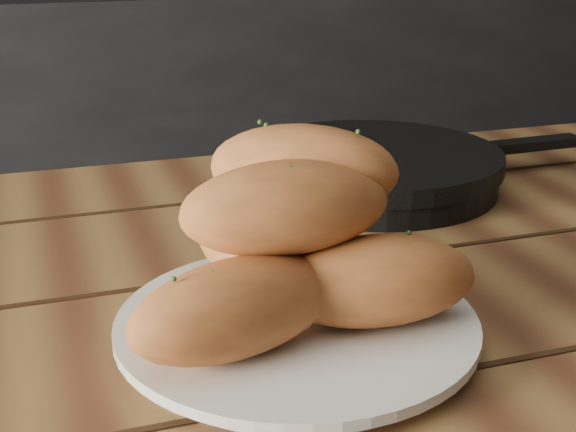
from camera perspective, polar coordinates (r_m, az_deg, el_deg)
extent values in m
cube|color=brown|center=(0.67, 10.01, -7.63)|extent=(1.56, 0.96, 0.04)
cylinder|color=white|center=(0.60, 0.62, -8.24)|extent=(0.24, 0.24, 0.01)
cylinder|color=white|center=(0.59, 0.62, -7.56)|extent=(0.27, 0.27, 0.01)
ellipsoid|color=#C46936|center=(0.53, -3.73, -6.54)|extent=(0.17, 0.11, 0.07)
ellipsoid|color=#C46936|center=(0.57, 6.16, -4.60)|extent=(0.16, 0.09, 0.07)
ellipsoid|color=#C46936|center=(0.62, -1.44, -2.39)|extent=(0.13, 0.16, 0.07)
ellipsoid|color=#C46936|center=(0.55, -0.15, 0.60)|extent=(0.15, 0.07, 0.07)
ellipsoid|color=#C46936|center=(0.58, 1.09, 3.34)|extent=(0.15, 0.13, 0.07)
cylinder|color=black|center=(0.93, 5.94, 2.91)|extent=(0.29, 0.29, 0.03)
cylinder|color=black|center=(0.92, 5.99, 4.09)|extent=(0.30, 0.30, 0.02)
cube|color=black|center=(1.03, 16.76, 4.89)|extent=(0.14, 0.03, 0.01)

